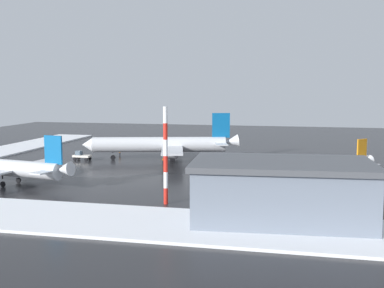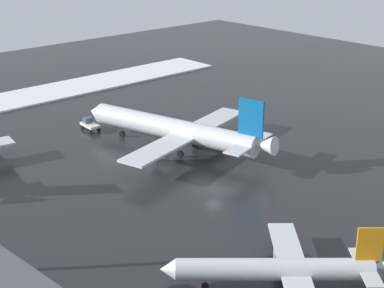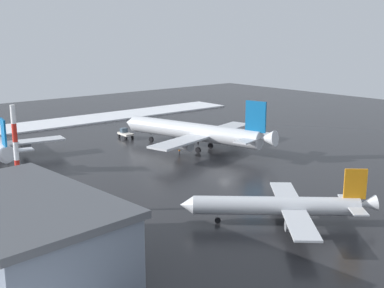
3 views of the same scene
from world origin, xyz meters
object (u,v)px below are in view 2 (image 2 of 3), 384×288
ground_crew_near_tug (150,122)px  ground_crew_beside_wing (157,156)px  airplane_foreground_jet (177,130)px  airplane_distant_tail (280,269)px  pushback_tug (89,124)px

ground_crew_near_tug → ground_crew_beside_wing: 18.67m
airplane_foreground_jet → airplane_distant_tail: size_ratio=1.87×
airplane_foreground_jet → airplane_distant_tail: 45.63m
pushback_tug → ground_crew_near_tug: pushback_tug is taller
airplane_distant_tail → pushback_tug: bearing=-60.8°
ground_crew_near_tug → pushback_tug: bearing=149.9°
airplane_distant_tail → ground_crew_near_tug: size_ratio=12.67×
airplane_distant_tail → airplane_foreground_jet: bearing=-73.7°
airplane_distant_tail → ground_crew_beside_wing: airplane_distant_tail is taller
airplane_distant_tail → pushback_tug: size_ratio=4.58×
airplane_foreground_jet → ground_crew_near_tug: 14.80m
airplane_foreground_jet → pushback_tug: 21.34m
airplane_distant_tail → pushback_tug: 63.01m
airplane_foreground_jet → airplane_distant_tail: airplane_foreground_jet is taller
ground_crew_near_tug → ground_crew_beside_wing: size_ratio=1.00×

